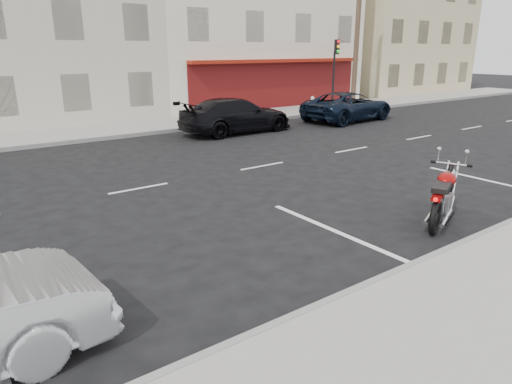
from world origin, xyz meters
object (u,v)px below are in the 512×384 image
(fire_hydrant, at_px, (312,102))
(suv_far, at_px, (348,106))
(utility_pole, at_px, (358,26))
(traffic_light, at_px, (335,65))
(motorcycle, at_px, (450,188))
(car_far, at_px, (236,115))

(fire_hydrant, height_order, suv_far, suv_far)
(utility_pole, bearing_deg, traffic_light, -172.39)
(motorcycle, height_order, suv_far, suv_far)
(traffic_light, bearing_deg, utility_pole, 7.61)
(traffic_light, relative_size, motorcycle, 1.76)
(utility_pole, distance_m, car_far, 12.02)
(fire_hydrant, bearing_deg, suv_far, -105.02)
(suv_far, height_order, car_far, car_far)
(motorcycle, bearing_deg, car_far, 58.01)
(motorcycle, xyz_separation_m, car_far, (1.75, 11.02, 0.21))
(utility_pole, xyz_separation_m, traffic_light, (-2.00, -0.27, -2.18))
(motorcycle, distance_m, car_far, 11.16)
(motorcycle, relative_size, suv_far, 0.42)
(utility_pole, relative_size, traffic_light, 2.37)
(traffic_light, height_order, car_far, traffic_light)
(utility_pole, height_order, motorcycle, utility_pole)
(utility_pole, height_order, suv_far, utility_pole)
(utility_pole, xyz_separation_m, fire_hydrant, (-3.50, -0.10, -4.21))
(utility_pole, bearing_deg, fire_hydrant, -178.36)
(suv_far, bearing_deg, utility_pole, -55.70)
(traffic_light, bearing_deg, suv_far, -125.55)
(traffic_light, distance_m, motorcycle, 17.68)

